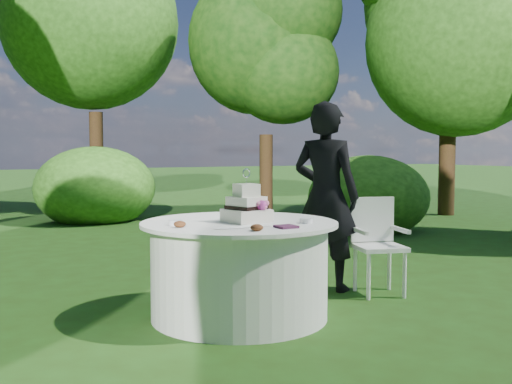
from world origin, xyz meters
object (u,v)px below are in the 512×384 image
at_px(table, 239,269).
at_px(chair, 376,238).
at_px(napkins, 286,227).
at_px(guest, 326,196).
at_px(cake, 247,208).

distance_m(table, chair, 1.51).
bearing_deg(table, napkins, -75.44).
relative_size(napkins, chair, 0.16).
bearing_deg(guest, chair, -167.21).
bearing_deg(guest, napkins, 102.32).
bearing_deg(napkins, chair, 25.42).
xyz_separation_m(guest, cake, (-1.12, -0.54, -0.01)).
xyz_separation_m(table, cake, (0.04, -0.05, 0.50)).
xyz_separation_m(guest, chair, (0.34, -0.34, -0.38)).
height_order(guest, cake, guest).
bearing_deg(guest, table, 81.11).
relative_size(cake, chair, 0.48).
xyz_separation_m(napkins, chair, (1.37, 0.65, -0.26)).
height_order(napkins, table, napkins).
distance_m(table, cake, 0.50).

